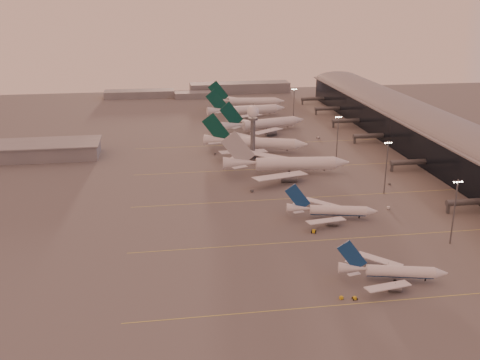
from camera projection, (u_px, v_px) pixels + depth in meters
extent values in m
plane|color=#565353|center=(298.00, 254.00, 199.18)|extent=(700.00, 700.00, 0.00)
cube|color=#EDE753|center=(422.00, 298.00, 170.77)|extent=(180.00, 0.25, 0.02)
cube|color=#EDE753|center=(368.00, 237.00, 212.88)|extent=(180.00, 0.25, 0.02)
cube|color=#EDE753|center=(332.00, 196.00, 254.98)|extent=(180.00, 0.25, 0.02)
cube|color=#EDE753|center=(306.00, 167.00, 297.09)|extent=(180.00, 0.25, 0.02)
cube|color=#EDE753|center=(284.00, 143.00, 343.87)|extent=(180.00, 0.25, 0.02)
cube|color=black|center=(436.00, 140.00, 314.84)|extent=(36.00, 360.00, 18.00)
cylinder|color=slate|center=(438.00, 124.00, 311.94)|extent=(10.08, 360.00, 10.08)
cube|color=slate|center=(438.00, 124.00, 311.88)|extent=(40.00, 362.00, 0.80)
cylinder|color=#575A5F|center=(471.00, 202.00, 235.80)|extent=(22.00, 2.80, 2.80)
cube|color=#575A5F|center=(448.00, 208.00, 235.09)|extent=(1.20, 1.20, 4.40)
cylinder|color=#575A5F|center=(411.00, 162.00, 290.07)|extent=(22.00, 2.80, 2.80)
cube|color=#575A5F|center=(392.00, 167.00, 289.36)|extent=(1.20, 1.20, 4.40)
cylinder|color=#575A5F|center=(371.00, 136.00, 342.47)|extent=(22.00, 2.80, 2.80)
cube|color=#575A5F|center=(355.00, 140.00, 341.76)|extent=(1.20, 1.20, 4.40)
cylinder|color=#575A5F|center=(348.00, 121.00, 381.76)|extent=(22.00, 2.80, 2.80)
cube|color=#575A5F|center=(333.00, 124.00, 381.06)|extent=(1.20, 1.20, 4.40)
cylinder|color=#575A5F|center=(329.00, 108.00, 421.06)|extent=(22.00, 2.80, 2.80)
cube|color=#575A5F|center=(316.00, 112.00, 420.36)|extent=(1.20, 1.20, 4.40)
cylinder|color=#575A5F|center=(314.00, 99.00, 458.49)|extent=(22.00, 2.80, 2.80)
cube|color=#575A5F|center=(302.00, 102.00, 457.79)|extent=(1.20, 1.20, 4.40)
cube|color=slate|center=(25.00, 151.00, 311.53)|extent=(80.00, 25.00, 8.00)
cube|color=slate|center=(24.00, 144.00, 310.18)|extent=(82.00, 27.00, 0.60)
cylinder|color=#575A5F|center=(253.00, 139.00, 308.65)|extent=(2.60, 2.60, 22.00)
cylinder|color=#575A5F|center=(253.00, 119.00, 304.95)|extent=(5.20, 5.20, 1.20)
sphere|color=white|center=(253.00, 112.00, 303.69)|extent=(6.40, 6.40, 6.40)
cylinder|color=#575A5F|center=(253.00, 105.00, 302.50)|extent=(0.16, 0.16, 2.00)
cylinder|color=#575A5F|center=(454.00, 212.00, 203.55)|extent=(0.56, 0.56, 25.00)
cube|color=#575A5F|center=(458.00, 181.00, 199.69)|extent=(3.60, 0.25, 0.25)
sphere|color=#FFEABF|center=(454.00, 182.00, 199.60)|extent=(0.56, 0.56, 0.56)
sphere|color=#FFEABF|center=(457.00, 182.00, 199.75)|extent=(0.56, 0.56, 0.56)
sphere|color=#FFEABF|center=(459.00, 182.00, 199.89)|extent=(0.56, 0.56, 0.56)
sphere|color=#FFEABF|center=(462.00, 182.00, 200.03)|extent=(0.56, 0.56, 0.56)
cylinder|color=#575A5F|center=(386.00, 168.00, 254.58)|extent=(0.56, 0.56, 25.00)
cube|color=#575A5F|center=(388.00, 142.00, 250.72)|extent=(3.60, 0.25, 0.25)
sphere|color=#FFEABF|center=(385.00, 143.00, 250.63)|extent=(0.56, 0.56, 0.56)
sphere|color=#FFEABF|center=(387.00, 143.00, 250.77)|extent=(0.56, 0.56, 0.56)
sphere|color=#FFEABF|center=(389.00, 143.00, 250.92)|extent=(0.56, 0.56, 0.56)
sphere|color=#FFEABF|center=(391.00, 143.00, 251.06)|extent=(0.56, 0.56, 0.56)
cylinder|color=#575A5F|center=(337.00, 138.00, 305.32)|extent=(0.56, 0.56, 25.00)
cube|color=#575A5F|center=(339.00, 116.00, 301.46)|extent=(3.60, 0.25, 0.25)
sphere|color=#FFEABF|center=(336.00, 117.00, 301.37)|extent=(0.56, 0.56, 0.56)
sphere|color=#FFEABF|center=(338.00, 117.00, 301.51)|extent=(0.56, 0.56, 0.56)
sphere|color=#FFEABF|center=(339.00, 117.00, 301.66)|extent=(0.56, 0.56, 0.56)
sphere|color=#FFEABF|center=(341.00, 117.00, 301.80)|extent=(0.56, 0.56, 0.56)
cylinder|color=#575A5F|center=(294.00, 106.00, 389.24)|extent=(0.56, 0.56, 25.00)
cube|color=#575A5F|center=(294.00, 89.00, 385.38)|extent=(3.60, 0.25, 0.25)
sphere|color=#FFEABF|center=(292.00, 89.00, 385.29)|extent=(0.56, 0.56, 0.56)
sphere|color=#FFEABF|center=(294.00, 89.00, 385.44)|extent=(0.56, 0.56, 0.56)
sphere|color=#FFEABF|center=(295.00, 89.00, 385.58)|extent=(0.56, 0.56, 0.56)
sphere|color=#FFEABF|center=(296.00, 89.00, 385.73)|extent=(0.56, 0.56, 0.56)
cube|color=slate|center=(140.00, 94.00, 488.96)|extent=(60.00, 18.00, 6.00)
cube|color=slate|center=(240.00, 88.00, 510.85)|extent=(90.00, 20.00, 9.00)
cube|color=slate|center=(198.00, 95.00, 487.00)|extent=(40.00, 15.00, 5.00)
cylinder|color=white|center=(400.00, 273.00, 179.85)|extent=(21.57, 8.67, 3.63)
cylinder|color=navy|center=(400.00, 275.00, 180.11)|extent=(20.91, 7.58, 2.61)
cone|color=white|center=(441.00, 275.00, 178.76)|extent=(4.88, 4.52, 3.63)
cone|color=white|center=(352.00, 270.00, 180.99)|extent=(9.56, 5.68, 3.63)
cube|color=white|center=(388.00, 288.00, 172.07)|extent=(15.83, 7.21, 1.14)
cylinder|color=slate|center=(395.00, 289.00, 174.38)|extent=(4.58, 3.29, 2.36)
cube|color=slate|center=(395.00, 287.00, 174.05)|extent=(0.34, 0.30, 1.45)
cube|color=white|center=(379.00, 261.00, 188.92)|extent=(13.86, 12.97, 1.14)
cylinder|color=slate|center=(388.00, 269.00, 187.24)|extent=(4.58, 3.29, 2.36)
cube|color=slate|center=(388.00, 266.00, 186.91)|extent=(0.34, 0.30, 1.45)
cube|color=navy|center=(352.00, 257.00, 179.59)|extent=(9.75, 2.73, 10.82)
cube|color=white|center=(354.00, 275.00, 177.07)|extent=(4.36, 2.37, 0.24)
cube|color=white|center=(351.00, 263.00, 184.85)|extent=(4.16, 3.84, 0.24)
cylinder|color=black|center=(425.00, 281.00, 179.95)|extent=(0.48, 0.48, 0.96)
cylinder|color=black|center=(393.00, 276.00, 182.76)|extent=(1.14, 0.72, 1.05)
cylinder|color=black|center=(395.00, 283.00, 178.80)|extent=(1.14, 0.72, 1.05)
cylinder|color=white|center=(338.00, 212.00, 228.95)|extent=(23.12, 8.89, 3.89)
cylinder|color=navy|center=(338.00, 214.00, 229.23)|extent=(22.43, 7.72, 2.80)
cone|color=white|center=(372.00, 212.00, 228.02)|extent=(5.17, 4.77, 3.89)
cone|color=white|center=(298.00, 209.00, 229.90)|extent=(10.20, 5.93, 3.89)
cube|color=white|center=(326.00, 222.00, 220.52)|extent=(16.94, 7.99, 1.22)
cylinder|color=slate|center=(332.00, 224.00, 223.04)|extent=(4.87, 3.45, 2.53)
cube|color=slate|center=(332.00, 221.00, 222.69)|extent=(0.36, 0.32, 1.55)
cube|color=white|center=(323.00, 204.00, 238.58)|extent=(14.98, 13.70, 1.22)
cylinder|color=slate|center=(329.00, 210.00, 236.83)|extent=(4.87, 3.45, 2.53)
cube|color=slate|center=(330.00, 208.00, 236.48)|extent=(0.36, 0.32, 1.55)
cube|color=navy|center=(298.00, 198.00, 228.38)|extent=(10.47, 2.73, 11.58)
cube|color=white|center=(299.00, 213.00, 225.69)|extent=(4.68, 2.61, 0.26)
cube|color=white|center=(298.00, 205.00, 234.04)|extent=(4.48, 4.06, 0.26)
cylinder|color=black|center=(359.00, 218.00, 229.22)|extent=(0.51, 0.51, 1.02)
cylinder|color=black|center=(333.00, 215.00, 232.04)|extent=(1.21, 0.75, 1.12)
cylinder|color=black|center=(334.00, 219.00, 227.79)|extent=(1.21, 0.75, 1.12)
cylinder|color=white|center=(295.00, 166.00, 284.74)|extent=(40.27, 9.97, 6.23)
cylinder|color=white|center=(295.00, 168.00, 285.19)|extent=(39.31, 8.16, 4.48)
cone|color=white|center=(341.00, 165.00, 286.06)|extent=(8.27, 6.93, 6.23)
cone|color=white|center=(240.00, 165.00, 282.92)|extent=(17.23, 7.78, 6.23)
cube|color=white|center=(280.00, 178.00, 268.89)|extent=(28.96, 17.10, 1.85)
cylinder|color=slate|center=(289.00, 181.00, 273.67)|extent=(8.06, 4.76, 4.05)
cube|color=slate|center=(289.00, 178.00, 273.21)|extent=(0.32, 0.28, 2.49)
cube|color=white|center=(272.00, 159.00, 300.22)|extent=(27.53, 21.29, 1.85)
cylinder|color=slate|center=(282.00, 165.00, 297.60)|extent=(8.06, 4.76, 4.05)
cube|color=slate|center=(282.00, 163.00, 297.13)|extent=(0.32, 0.28, 2.49)
cube|color=#AEB1B7|center=(238.00, 151.00, 280.51)|extent=(17.22, 1.98, 18.48)
cube|color=white|center=(240.00, 170.00, 275.56)|extent=(8.24, 5.42, 0.25)
cube|color=white|center=(238.00, 161.00, 290.14)|extent=(8.09, 6.49, 0.25)
cylinder|color=black|center=(324.00, 172.00, 286.81)|extent=(0.50, 0.50, 1.00)
cylinder|color=black|center=(288.00, 172.00, 287.86)|extent=(1.15, 0.60, 1.10)
cylinder|color=black|center=(289.00, 174.00, 283.69)|extent=(1.15, 0.60, 1.10)
cylinder|color=white|center=(263.00, 145.00, 322.89)|extent=(37.41, 16.42, 6.01)
cylinder|color=white|center=(263.00, 147.00, 323.33)|extent=(36.22, 14.60, 4.33)
cone|color=white|center=(301.00, 146.00, 320.02)|extent=(8.63, 7.82, 6.01)
cone|color=white|center=(217.00, 142.00, 326.07)|extent=(16.69, 10.23, 6.01)
cube|color=white|center=(243.00, 154.00, 309.72)|extent=(27.75, 11.47, 1.78)
cylinder|color=slate|center=(252.00, 156.00, 313.40)|extent=(8.03, 5.81, 3.91)
cube|color=slate|center=(252.00, 154.00, 312.94)|extent=(0.37, 0.34, 2.40)
cube|color=white|center=(250.00, 139.00, 339.11)|extent=(23.65, 23.46, 1.78)
cylinder|color=slate|center=(257.00, 145.00, 335.85)|extent=(8.03, 5.81, 3.91)
cube|color=slate|center=(257.00, 143.00, 335.39)|extent=(0.37, 0.34, 2.40)
cube|color=#083D34|center=(216.00, 130.00, 323.86)|extent=(15.94, 5.08, 17.78)
cube|color=white|center=(215.00, 145.00, 319.29)|extent=(7.55, 3.84, 0.26)
cube|color=white|center=(219.00, 139.00, 332.82)|extent=(7.14, 6.87, 0.26)
cylinder|color=black|center=(287.00, 152.00, 322.26)|extent=(0.52, 0.52, 1.04)
cylinder|color=black|center=(258.00, 150.00, 326.60)|extent=(1.24, 0.82, 1.14)
cylinder|color=black|center=(257.00, 152.00, 322.33)|extent=(1.24, 0.82, 1.14)
cylinder|color=white|center=(269.00, 125.00, 371.55)|extent=(37.29, 14.96, 5.96)
cylinder|color=white|center=(269.00, 127.00, 371.98)|extent=(36.16, 13.16, 4.29)
cone|color=white|center=(298.00, 122.00, 379.77)|extent=(8.41, 7.55, 5.96)
cone|color=white|center=(233.00, 127.00, 361.53)|extent=(16.50, 9.63, 5.96)
cube|color=white|center=(267.00, 133.00, 354.95)|extent=(24.02, 22.69, 1.77)
cylinder|color=slate|center=(271.00, 135.00, 360.63)|extent=(7.89, 5.53, 3.88)
cube|color=slate|center=(271.00, 132.00, 360.17)|extent=(0.36, 0.33, 2.39)
cube|color=white|center=(247.00, 123.00, 382.03)|extent=(27.55, 12.37, 1.77)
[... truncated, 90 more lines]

